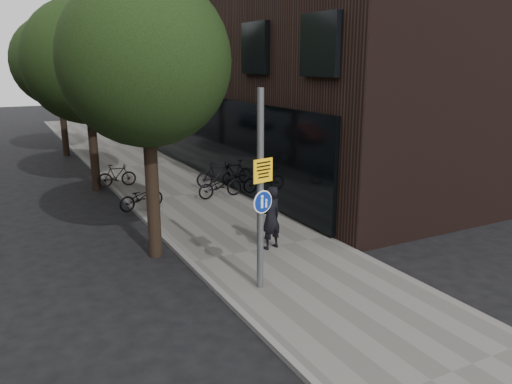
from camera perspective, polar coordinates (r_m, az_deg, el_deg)
ground at (r=11.70m, az=8.01°, el=-12.28°), size 120.00×120.00×0.00m
sidewalk at (r=20.18m, az=-8.17°, el=-0.48°), size 4.50×60.00×0.12m
curb_edge at (r=19.57m, az=-14.37°, el=-1.26°), size 0.15×60.00×0.13m
building_right_dark_brick at (r=33.97m, az=-2.16°, el=20.92°), size 12.00×40.00×18.00m
street_tree_near at (r=13.54m, az=-12.35°, el=13.63°), size 4.40×4.40×7.50m
street_tree_mid at (r=21.84m, az=-18.66°, el=13.48°), size 5.00×5.00×7.80m
street_tree_far at (r=30.75m, az=-21.59°, el=13.35°), size 5.00×5.00×7.80m
signpost at (r=11.20m, az=0.49°, el=0.08°), size 0.53×0.15×4.62m
pedestrian at (r=14.03m, az=1.71°, el=-2.96°), size 0.74×0.57×1.82m
parked_bike_facade_near at (r=19.52m, az=-4.12°, el=0.77°), size 1.88×0.73×0.97m
parked_bike_facade_far at (r=21.12m, az=-4.45°, el=1.97°), size 1.85×0.84×1.07m
parked_bike_curb_near at (r=18.37m, az=-12.98°, el=-0.56°), size 1.82×1.00×0.91m
parked_bike_curb_far at (r=22.01m, az=-15.63°, el=1.84°), size 1.64×0.62×0.96m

